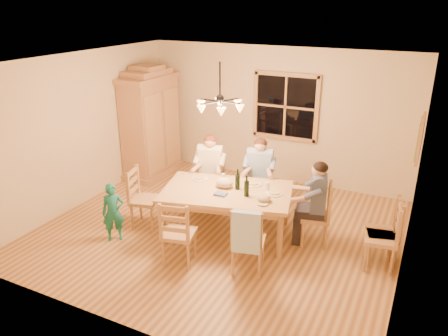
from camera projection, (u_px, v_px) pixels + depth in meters
The scene contains 33 objects.
floor at pixel (220, 230), 7.14m from camera, with size 5.50×5.50×0.00m, color brown.
ceiling at pixel (220, 61), 6.17m from camera, with size 5.50×5.00×0.02m, color white.
wall_back at pixel (276, 115), 8.75m from camera, with size 5.50×0.02×2.70m, color beige.
wall_left at pixel (83, 130), 7.78m from camera, with size 0.02×5.00×2.70m, color beige.
wall_right at pixel (414, 183), 5.52m from camera, with size 0.02×5.00×2.70m, color beige.
window at pixel (285, 107), 8.56m from camera, with size 1.30×0.06×1.30m.
painting at pixel (420, 138), 6.45m from camera, with size 0.06×0.78×0.64m.
chandelier at pixel (220, 105), 6.39m from camera, with size 0.77×0.68×0.71m.
armoire at pixel (151, 126), 9.09m from camera, with size 0.66×1.40×2.30m.
dining_table at pixel (227, 196), 6.79m from camera, with size 2.20×1.65×0.76m.
chair_far_left at pixel (211, 190), 7.87m from camera, with size 0.53×0.51×0.99m.
chair_far_right at pixel (259, 195), 7.69m from camera, with size 0.53×0.51×0.99m.
chair_near_left at pixel (179, 243), 6.17m from camera, with size 0.53×0.51×0.99m.
chair_near_right at pixel (248, 251), 5.98m from camera, with size 0.53×0.51×0.99m.
chair_end_left at pixel (146, 208), 7.19m from camera, with size 0.51×0.53×0.99m.
chair_end_right at pixel (315, 225), 6.65m from camera, with size 0.51×0.53×0.99m.
adult_woman at pixel (210, 162), 7.67m from camera, with size 0.47×0.50×0.87m.
adult_plaid_man at pixel (260, 166), 7.50m from camera, with size 0.47×0.50×0.87m.
adult_slate_man at pixel (317, 193), 6.46m from camera, with size 0.50×0.47×0.87m.
towel at pixel (246, 232), 5.66m from camera, with size 0.38×0.10×0.58m, color #B0D7EE.
wine_bottle_a at pixel (238, 179), 6.74m from camera, with size 0.08×0.08×0.33m, color black.
wine_bottle_b at pixel (247, 186), 6.50m from camera, with size 0.08×0.08×0.33m, color black.
plate_woman at pixel (200, 179), 7.17m from camera, with size 0.26×0.26×0.02m, color white.
plate_plaid at pixel (253, 184), 6.96m from camera, with size 0.26×0.26×0.02m, color white.
plate_slate at pixel (274, 193), 6.62m from camera, with size 0.26×0.26×0.02m, color white.
wine_glass_a at pixel (223, 178), 7.04m from camera, with size 0.06×0.06×0.14m, color silver.
wine_glass_b at pixel (267, 187), 6.71m from camera, with size 0.06×0.06×0.14m, color silver.
cap at pixel (264, 198), 6.36m from camera, with size 0.20×0.20×0.11m, color tan.
napkin at pixel (221, 194), 6.59m from camera, with size 0.18×0.14×0.03m, color #4D618D.
cloth_bundle at pixel (224, 183), 6.83m from camera, with size 0.28×0.22×0.15m, color tan.
child at pixel (113, 212), 6.70m from camera, with size 0.34×0.22×0.93m, color #1A776C.
chair_spare_front at pixel (381, 243), 6.18m from camera, with size 0.52×0.53×0.99m.
chair_spare_back at pixel (379, 248), 6.05m from camera, with size 0.48×0.50×0.99m.
Camera 1 is at (2.83, -5.62, 3.52)m, focal length 35.00 mm.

